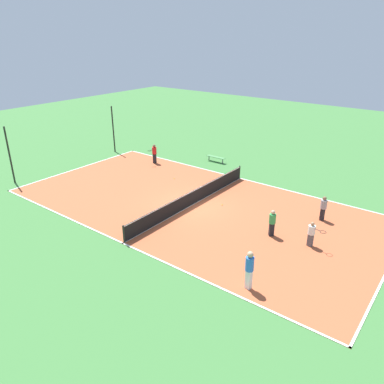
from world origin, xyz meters
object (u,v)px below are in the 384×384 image
player_coach_red (154,153)px  fence_post_back_right (113,129)px  player_far_white (312,233)px  tennis_net (192,197)px  tennis_ball_midcourt (222,205)px  tennis_ball_right_alley (174,178)px  bench (216,157)px  player_far_green (272,221)px  player_near_blue (249,267)px  fence_post_back_left (10,155)px  player_baseline_gray (323,207)px

player_coach_red → fence_post_back_right: (0.19, 5.09, 1.14)m
player_far_white → player_coach_red: 15.98m
tennis_net → player_coach_red: bearing=58.3°
tennis_ball_midcourt → tennis_ball_right_alley: 5.62m
bench → tennis_ball_right_alley: bearing=87.8°
player_far_green → tennis_ball_midcourt: player_far_green is taller
tennis_ball_right_alley → player_coach_red: bearing=63.4°
player_near_blue → tennis_ball_midcourt: bearing=-39.2°
tennis_net → fence_post_back_left: fence_post_back_left is taller
fence_post_back_left → tennis_net: bearing=-69.1°
player_coach_red → tennis_ball_right_alley: size_ratio=23.40×
bench → fence_post_back_right: (-3.20, 8.93, 1.68)m
bench → tennis_ball_midcourt: bearing=126.8°
player_far_green → tennis_net: bearing=133.2°
bench → player_far_white: 14.06m
tennis_ball_right_alley → player_far_white: bearing=-104.6°
player_near_blue → tennis_ball_right_alley: 13.44m
tennis_net → player_far_white: 7.79m
tennis_net → player_near_blue: (-5.18, -6.98, 0.54)m
player_near_blue → tennis_ball_right_alley: size_ratio=26.60×
player_coach_red → player_baseline_gray: size_ratio=1.07×
tennis_net → tennis_ball_right_alley: (2.78, 3.81, -0.47)m
player_coach_red → player_near_blue: bearing=52.6°
player_baseline_gray → fence_post_back_right: size_ratio=0.36×
player_far_green → fence_post_back_right: fence_post_back_right is taller
bench → player_near_blue: player_near_blue is taller
player_near_blue → tennis_ball_right_alley: player_near_blue is taller
player_coach_red → tennis_ball_midcourt: bearing=65.5°
player_baseline_gray → fence_post_back_left: bearing=114.7°
tennis_ball_midcourt → tennis_ball_right_alley: size_ratio=1.00×
player_near_blue → fence_post_back_right: (9.98, 19.52, 1.00)m
tennis_net → tennis_ball_right_alley: tennis_net is taller
player_far_green → tennis_ball_midcourt: (1.59, 4.17, -0.81)m
player_far_white → tennis_net: bearing=-173.1°
tennis_ball_midcourt → player_near_blue: bearing=-139.2°
player_coach_red → fence_post_back_left: fence_post_back_left is taller
fence_post_back_right → fence_post_back_left: bearing=180.0°
player_near_blue → tennis_net: bearing=-26.6°
bench → tennis_ball_midcourt: size_ratio=24.73×
bench → player_far_green: (-8.48, -9.33, 0.47)m
player_far_green → tennis_ball_right_alley: bearing=119.1°
player_baseline_gray → fence_post_back_right: bearing=87.9°
player_near_blue → bench: bearing=-41.2°
tennis_net → player_baseline_gray: size_ratio=7.88×
bench → fence_post_back_left: bearing=55.1°
player_near_blue → player_baseline_gray: bearing=-81.9°
tennis_net → fence_post_back_left: 13.51m
player_coach_red → tennis_ball_midcourt: 9.71m
tennis_ball_right_alley → bench: bearing=-2.2°
player_far_green → fence_post_back_right: (5.29, 18.26, 1.21)m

